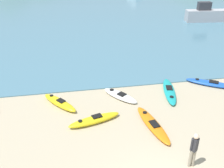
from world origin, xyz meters
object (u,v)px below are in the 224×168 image
at_px(kayak_on_sand_0, 94,120).
at_px(kayak_on_sand_3, 153,124).
at_px(kayak_on_sand_2, 120,95).
at_px(kayak_on_sand_5, 211,83).
at_px(kayak_on_sand_6, 169,91).
at_px(moored_boat_2, 207,15).
at_px(kayak_on_sand_8, 60,103).
at_px(person_near_foreground, 194,148).

bearing_deg(kayak_on_sand_0, kayak_on_sand_3, -16.65).
xyz_separation_m(kayak_on_sand_2, kayak_on_sand_5, (6.44, 0.49, 0.00)).
bearing_deg(kayak_on_sand_6, kayak_on_sand_0, -155.65).
bearing_deg(kayak_on_sand_5, kayak_on_sand_0, -161.25).
distance_m(kayak_on_sand_5, moored_boat_2, 17.56).
xyz_separation_m(kayak_on_sand_0, kayak_on_sand_8, (-1.84, 2.08, 0.01)).
relative_size(kayak_on_sand_0, kayak_on_sand_6, 0.85).
distance_m(kayak_on_sand_0, kayak_on_sand_2, 3.01).
height_order(kayak_on_sand_2, moored_boat_2, moored_boat_2).
bearing_deg(person_near_foreground, moored_boat_2, 60.95).
height_order(kayak_on_sand_5, kayak_on_sand_6, kayak_on_sand_5).
xyz_separation_m(kayak_on_sand_0, kayak_on_sand_3, (2.98, -0.89, -0.04)).
bearing_deg(kayak_on_sand_5, kayak_on_sand_6, -171.14).
bearing_deg(person_near_foreground, kayak_on_sand_3, 104.29).
relative_size(kayak_on_sand_3, kayak_on_sand_8, 1.35).
xyz_separation_m(kayak_on_sand_5, kayak_on_sand_8, (-10.17, -0.75, 0.04)).
height_order(kayak_on_sand_0, person_near_foreground, person_near_foreground).
height_order(kayak_on_sand_0, kayak_on_sand_8, kayak_on_sand_8).
bearing_deg(kayak_on_sand_5, kayak_on_sand_8, -175.79).
relative_size(kayak_on_sand_3, moored_boat_2, 0.67).
distance_m(kayak_on_sand_2, kayak_on_sand_6, 3.26).
bearing_deg(kayak_on_sand_6, kayak_on_sand_2, 179.97).
bearing_deg(person_near_foreground, kayak_on_sand_5, 55.59).
height_order(kayak_on_sand_3, kayak_on_sand_6, kayak_on_sand_6).
distance_m(kayak_on_sand_3, kayak_on_sand_6, 3.89).
relative_size(kayak_on_sand_2, kayak_on_sand_6, 0.72).
height_order(kayak_on_sand_8, moored_boat_2, moored_boat_2).
bearing_deg(kayak_on_sand_0, kayak_on_sand_2, 50.90).
distance_m(kayak_on_sand_3, person_near_foreground, 3.20).
bearing_deg(moored_boat_2, kayak_on_sand_6, -124.27).
distance_m(kayak_on_sand_5, person_near_foreground, 8.17).
xyz_separation_m(kayak_on_sand_6, kayak_on_sand_8, (-6.99, -0.25, 0.05)).
height_order(kayak_on_sand_6, moored_boat_2, moored_boat_2).
height_order(kayak_on_sand_0, kayak_on_sand_6, kayak_on_sand_0).
bearing_deg(kayak_on_sand_6, moored_boat_2, 55.73).
xyz_separation_m(kayak_on_sand_2, moored_boat_2, (14.28, 16.18, 0.75)).
relative_size(kayak_on_sand_0, person_near_foreground, 1.71).
distance_m(kayak_on_sand_2, moored_boat_2, 21.60).
xyz_separation_m(kayak_on_sand_8, person_near_foreground, (5.58, -5.96, 0.82)).
bearing_deg(moored_boat_2, kayak_on_sand_5, -116.57).
bearing_deg(kayak_on_sand_2, kayak_on_sand_0, -129.10).
xyz_separation_m(kayak_on_sand_3, kayak_on_sand_8, (-4.82, 2.97, 0.05)).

